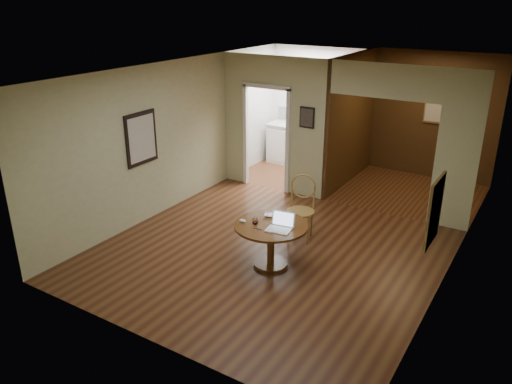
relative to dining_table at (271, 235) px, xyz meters
The scene contains 11 objects.
floor 0.60m from the dining_table, 131.37° to the left, with size 5.00×5.00×0.00m, color #442013.
room_shell 3.51m from the dining_table, 101.64° to the left, with size 5.20×7.50×5.00m.
dining_table is the anchor object (origin of this frame).
chair 1.07m from the dining_table, 92.70° to the left, with size 0.56×0.56×1.08m.
open_laptop 0.31m from the dining_table, 15.23° to the right, with size 0.37×0.34×0.24m.
closed_laptop 0.30m from the dining_table, 101.89° to the left, with size 0.37×0.24×0.03m, color #B3B3B8.
mouse 0.46m from the dining_table, 158.18° to the right, with size 0.11×0.06×0.05m, color white.
wine_glass 0.32m from the dining_table, 149.30° to the right, with size 0.09×0.09×0.11m, color white, non-canonical shape.
pen 0.31m from the dining_table, 107.97° to the right, with size 0.01×0.01×0.13m, color navy.
kitchen_cabinet 4.72m from the dining_table, 109.44° to the left, with size 2.06×0.60×0.94m.
grocery_bag 4.58m from the dining_table, 101.54° to the left, with size 0.28×0.24×0.28m, color #C5AD90.
Camera 1 is at (3.48, -5.90, 3.77)m, focal length 35.00 mm.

